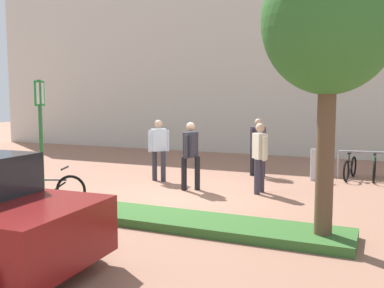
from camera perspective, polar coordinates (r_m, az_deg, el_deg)
ground_plane at (r=10.49m, az=-1.53°, el=-6.73°), size 60.00×60.00×0.00m
building_facade at (r=18.79m, az=10.33°, el=14.11°), size 28.00×1.20×10.00m
planter_strip at (r=8.27m, az=-4.53°, el=-9.66°), size 7.00×1.10×0.16m
tree_sidewalk at (r=7.15m, az=17.57°, el=14.97°), size 2.07×2.07×4.64m
parking_sign_post at (r=9.59m, az=-19.23°, el=2.31°), size 0.11×0.36×2.69m
bike_at_sign at (r=10.00m, az=-18.36°, el=-5.61°), size 1.59×0.67×0.86m
bollard_steel at (r=12.73m, az=15.60°, el=-2.64°), size 0.16×0.16×0.90m
person_suited_dark at (r=10.91m, az=-0.17°, el=-1.00°), size 0.43×0.61×1.72m
person_shirt_blue at (r=12.17m, az=-4.39°, el=-0.29°), size 0.47×0.45×1.72m
person_suited_navy at (r=13.09m, az=8.64°, el=0.10°), size 0.46×0.53×1.72m
person_shirt_white at (r=10.68m, az=8.87°, el=-1.22°), size 0.44×0.50×1.72m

